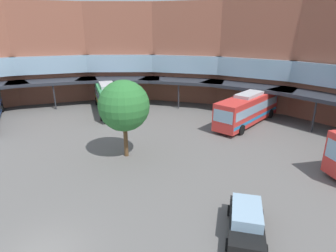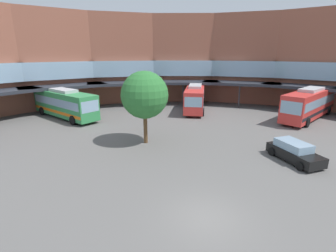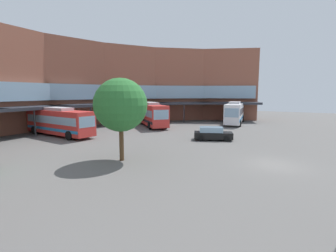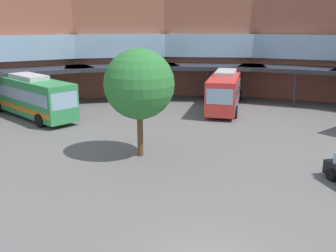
% 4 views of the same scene
% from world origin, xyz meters
% --- Properties ---
extents(ground_plane, '(119.54, 119.54, 0.00)m').
position_xyz_m(ground_plane, '(0.00, 0.00, 0.00)').
color(ground_plane, '#605E5B').
extents(station_building, '(74.87, 33.58, 14.08)m').
position_xyz_m(station_building, '(0.00, 24.87, 6.79)').
color(station_building, '#93543F').
rests_on(station_building, ground).
extents(bus_1, '(3.97, 11.55, 3.64)m').
position_xyz_m(bus_1, '(1.65, 25.70, 1.84)').
color(bus_1, red).
rests_on(bus_1, ground).
extents(bus_2, '(10.57, 10.64, 3.93)m').
position_xyz_m(bus_2, '(15.64, 20.46, 1.99)').
color(bus_2, red).
rests_on(bus_2, ground).
extents(bus_4, '(10.64, 3.79, 3.95)m').
position_xyz_m(bus_4, '(24.34, 8.40, 2.00)').
color(bus_4, white).
rests_on(bus_4, ground).
extents(parked_car, '(3.20, 4.75, 1.53)m').
position_xyz_m(parked_car, '(7.80, 7.29, 0.74)').
color(parked_car, black).
rests_on(parked_car, ground).
extents(plaza_tree, '(4.28, 4.28, 6.68)m').
position_xyz_m(plaza_tree, '(-4.24, 11.25, 4.52)').
color(plaza_tree, brown).
rests_on(plaza_tree, ground).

